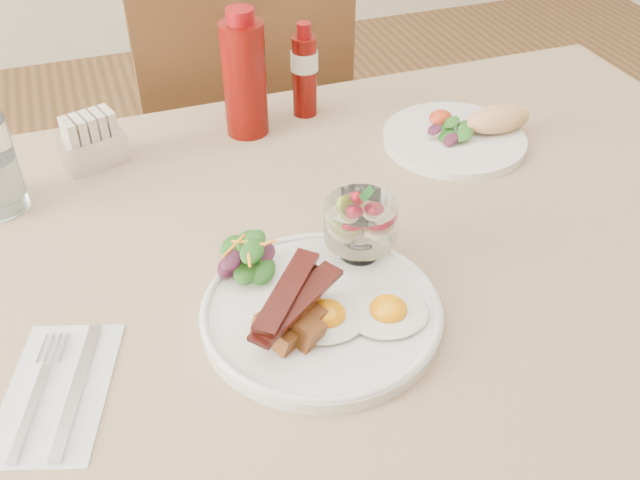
% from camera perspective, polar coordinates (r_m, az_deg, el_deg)
% --- Properties ---
extents(table, '(1.33, 0.88, 0.75)m').
position_cam_1_polar(table, '(1.01, 2.85, -3.77)').
color(table, '#53391A').
rests_on(table, ground).
extents(chair_far, '(0.42, 0.42, 0.93)m').
position_cam_1_polar(chair_far, '(1.60, -6.28, 7.63)').
color(chair_far, '#53391A').
rests_on(chair_far, ground).
extents(main_plate, '(0.28, 0.28, 0.02)m').
position_cam_1_polar(main_plate, '(0.83, 0.10, -5.86)').
color(main_plate, silver).
rests_on(main_plate, table).
extents(fried_eggs, '(0.19, 0.13, 0.03)m').
position_cam_1_polar(fried_eggs, '(0.81, 3.02, -5.92)').
color(fried_eggs, silver).
rests_on(fried_eggs, main_plate).
extents(bacon_potato_pile, '(0.13, 0.12, 0.05)m').
position_cam_1_polar(bacon_potato_pile, '(0.78, -2.11, -5.82)').
color(bacon_potato_pile, brown).
rests_on(bacon_potato_pile, main_plate).
extents(side_salad, '(0.09, 0.08, 0.04)m').
position_cam_1_polar(side_salad, '(0.86, -5.74, -1.48)').
color(side_salad, '#195115').
rests_on(side_salad, main_plate).
extents(fruit_cup, '(0.09, 0.09, 0.09)m').
position_cam_1_polar(fruit_cup, '(0.87, 3.24, 1.45)').
color(fruit_cup, white).
rests_on(fruit_cup, main_plate).
extents(second_plate, '(0.25, 0.23, 0.06)m').
position_cam_1_polar(second_plate, '(1.17, 11.50, 8.40)').
color(second_plate, silver).
rests_on(second_plate, table).
extents(ketchup_bottle, '(0.08, 0.08, 0.20)m').
position_cam_1_polar(ketchup_bottle, '(1.15, -6.06, 12.84)').
color(ketchup_bottle, '#5A0805').
rests_on(ketchup_bottle, table).
extents(hot_sauce_bottle, '(0.05, 0.05, 0.16)m').
position_cam_1_polar(hot_sauce_bottle, '(1.20, -1.25, 13.34)').
color(hot_sauce_bottle, '#5A0805').
rests_on(hot_sauce_bottle, table).
extents(sugar_caddy, '(0.10, 0.08, 0.08)m').
position_cam_1_polar(sugar_caddy, '(1.13, -17.72, 7.38)').
color(sugar_caddy, silver).
rests_on(sugar_caddy, table).
extents(napkin_cutlery, '(0.16, 0.21, 0.01)m').
position_cam_1_polar(napkin_cutlery, '(0.81, -20.18, -11.25)').
color(napkin_cutlery, white).
rests_on(napkin_cutlery, table).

